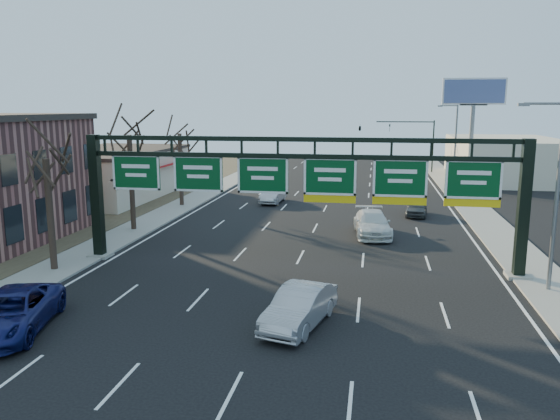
% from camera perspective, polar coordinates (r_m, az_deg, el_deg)
% --- Properties ---
extents(ground, '(160.00, 160.00, 0.00)m').
position_cam_1_polar(ground, '(23.09, -1.29, -11.54)').
color(ground, black).
rests_on(ground, ground).
extents(sidewalk_left, '(3.00, 120.00, 0.12)m').
position_cam_1_polar(sidewalk_left, '(45.18, -12.38, -0.63)').
color(sidewalk_left, gray).
rests_on(sidewalk_left, ground).
extents(sidewalk_right, '(3.00, 120.00, 0.12)m').
position_cam_1_polar(sidewalk_right, '(42.75, 21.32, -1.76)').
color(sidewalk_right, gray).
rests_on(sidewalk_right, ground).
extents(dirt_strip_left, '(21.00, 120.00, 0.06)m').
position_cam_1_polar(dirt_strip_left, '(51.03, -25.16, -0.15)').
color(dirt_strip_left, '#473D2B').
rests_on(dirt_strip_left, ground).
extents(lane_markings, '(21.60, 120.00, 0.01)m').
position_cam_1_polar(lane_markings, '(42.09, 3.99, -1.30)').
color(lane_markings, white).
rests_on(lane_markings, ground).
extents(sign_gantry, '(24.60, 1.20, 7.20)m').
position_cam_1_polar(sign_gantry, '(29.52, 1.99, 2.69)').
color(sign_gantry, black).
rests_on(sign_gantry, ground).
extents(cream_strip, '(10.90, 18.40, 4.70)m').
position_cam_1_polar(cream_strip, '(56.52, -17.21, 3.74)').
color(cream_strip, beige).
rests_on(cream_strip, ground).
extents(building_right_distant, '(12.00, 20.00, 5.00)m').
position_cam_1_polar(building_right_distant, '(72.97, 22.47, 4.99)').
color(building_right_distant, beige).
rests_on(building_right_distant, ground).
extents(tree_gantry, '(3.60, 3.60, 8.48)m').
position_cam_1_polar(tree_gantry, '(31.06, -23.42, 6.83)').
color(tree_gantry, '#2D2119').
rests_on(tree_gantry, sidewalk_left).
extents(tree_mid, '(3.60, 3.60, 9.24)m').
position_cam_1_polar(tree_mid, '(39.77, -15.57, 9.04)').
color(tree_mid, '#2D2119').
rests_on(tree_mid, sidewalk_left).
extents(tree_far, '(3.60, 3.60, 8.86)m').
position_cam_1_polar(tree_far, '(49.01, -10.50, 9.06)').
color(tree_far, '#2D2119').
rests_on(tree_far, sidewalk_left).
extents(streetlight_near, '(2.15, 0.22, 9.00)m').
position_cam_1_polar(streetlight_near, '(28.44, 26.78, 2.16)').
color(streetlight_near, slate).
rests_on(streetlight_near, sidewalk_right).
extents(streetlight_far, '(2.15, 0.22, 9.00)m').
position_cam_1_polar(streetlight_far, '(61.63, 17.74, 6.79)').
color(streetlight_far, slate).
rests_on(streetlight_far, sidewalk_right).
extents(billboard_right, '(7.00, 0.50, 12.00)m').
position_cam_1_polar(billboard_right, '(66.83, 19.55, 10.37)').
color(billboard_right, slate).
rests_on(billboard_right, ground).
extents(traffic_signal_mast, '(10.16, 0.54, 7.00)m').
position_cam_1_polar(traffic_signal_mast, '(76.04, 11.14, 8.05)').
color(traffic_signal_mast, black).
rests_on(traffic_signal_mast, ground).
extents(car_blue_suv, '(3.99, 6.30, 1.62)m').
position_cam_1_polar(car_blue_suv, '(24.21, -26.30, -9.57)').
color(car_blue_suv, '#131855').
rests_on(car_blue_suv, ground).
extents(car_silver_sedan, '(2.81, 5.09, 1.59)m').
position_cam_1_polar(car_silver_sedan, '(22.39, 2.06, -10.09)').
color(car_silver_sedan, '#9E9EA3').
rests_on(car_silver_sedan, ground).
extents(car_white_wagon, '(2.92, 5.93, 1.66)m').
position_cam_1_polar(car_white_wagon, '(38.24, 9.62, -1.39)').
color(car_white_wagon, silver).
rests_on(car_white_wagon, ground).
extents(car_grey_far, '(2.05, 4.12, 1.35)m').
position_cam_1_polar(car_grey_far, '(45.91, 14.08, 0.26)').
color(car_grey_far, '#3F4244').
rests_on(car_grey_far, ground).
extents(car_silver_distant, '(1.88, 4.68, 1.51)m').
position_cam_1_polar(car_silver_distant, '(50.63, -0.72, 1.63)').
color(car_silver_distant, '#B1B0B5').
rests_on(car_silver_distant, ground).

